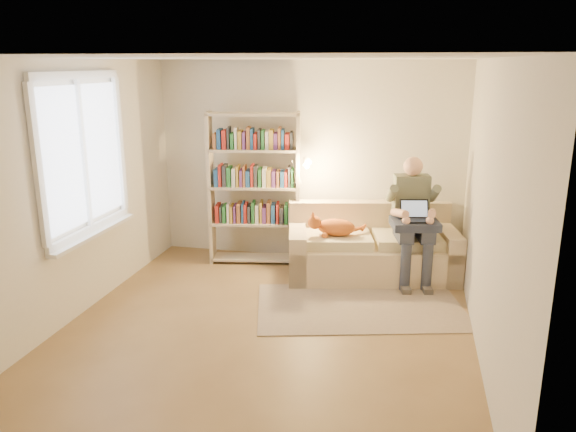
% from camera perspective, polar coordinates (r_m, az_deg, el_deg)
% --- Properties ---
extents(floor, '(4.50, 4.50, 0.00)m').
position_cam_1_polar(floor, '(5.68, -2.25, -11.45)').
color(floor, brown).
rests_on(floor, ground).
extents(ceiling, '(4.00, 4.50, 0.02)m').
position_cam_1_polar(ceiling, '(5.08, -2.56, 15.77)').
color(ceiling, white).
rests_on(ceiling, wall_back).
extents(wall_left, '(0.02, 4.50, 2.60)m').
position_cam_1_polar(wall_left, '(6.05, -21.05, 2.27)').
color(wall_left, silver).
rests_on(wall_left, floor).
extents(wall_right, '(0.02, 4.50, 2.60)m').
position_cam_1_polar(wall_right, '(5.11, 19.84, 0.13)').
color(wall_right, silver).
rests_on(wall_right, floor).
extents(wall_back, '(4.00, 0.02, 2.60)m').
position_cam_1_polar(wall_back, '(7.38, 2.09, 5.48)').
color(wall_back, silver).
rests_on(wall_back, floor).
extents(wall_front, '(4.00, 0.02, 2.60)m').
position_cam_1_polar(wall_front, '(3.22, -12.78, -8.10)').
color(wall_front, silver).
rests_on(wall_front, floor).
extents(window, '(0.12, 1.52, 1.69)m').
position_cam_1_polar(window, '(6.17, -19.70, 3.35)').
color(window, white).
rests_on(window, wall_left).
extents(sofa, '(2.18, 1.32, 0.86)m').
position_cam_1_polar(sofa, '(7.03, 8.45, -3.49)').
color(sofa, beige).
rests_on(sofa, floor).
extents(person, '(0.53, 0.73, 1.49)m').
position_cam_1_polar(person, '(6.81, 12.55, 0.28)').
color(person, '#646A56').
rests_on(person, sofa).
extents(cat, '(0.67, 0.34, 0.25)m').
position_cam_1_polar(cat, '(6.75, 4.56, -1.08)').
color(cat, orange).
rests_on(cat, sofa).
extents(blanket, '(0.61, 0.54, 0.09)m').
position_cam_1_polar(blanket, '(6.70, 12.89, -0.79)').
color(blanket, '#242A3F').
rests_on(blanket, person).
extents(laptop, '(0.38, 0.35, 0.28)m').
position_cam_1_polar(laptop, '(6.68, 12.92, 0.10)').
color(laptop, black).
rests_on(laptop, blanket).
extents(bookshelf, '(1.34, 0.50, 1.97)m').
position_cam_1_polar(bookshelf, '(7.22, -3.42, 3.56)').
color(bookshelf, beige).
rests_on(bookshelf, floor).
extents(rug, '(2.45, 1.80, 0.01)m').
position_cam_1_polar(rug, '(6.20, 7.31, -9.12)').
color(rug, gray).
rests_on(rug, floor).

